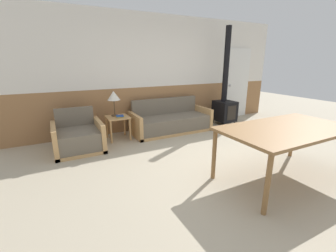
{
  "coord_description": "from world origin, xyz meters",
  "views": [
    {
      "loc": [
        -2.4,
        -2.49,
        1.65
      ],
      "look_at": [
        -0.58,
        1.03,
        0.5
      ],
      "focal_mm": 24.0,
      "sensor_mm": 36.0,
      "label": 1
    }
  ],
  "objects_px": {
    "armchair": "(78,138)",
    "table_lamp": "(114,96)",
    "side_table": "(118,121)",
    "wood_stove": "(225,101)",
    "dining_table": "(287,132)",
    "couch": "(171,122)"
  },
  "relations": [
    {
      "from": "couch",
      "to": "dining_table",
      "type": "distance_m",
      "value": 2.8
    },
    {
      "from": "table_lamp",
      "to": "dining_table",
      "type": "bearing_deg",
      "value": -59.96
    },
    {
      "from": "table_lamp",
      "to": "armchair",
      "type": "bearing_deg",
      "value": -155.74
    },
    {
      "from": "couch",
      "to": "table_lamp",
      "type": "bearing_deg",
      "value": 174.67
    },
    {
      "from": "wood_stove",
      "to": "couch",
      "type": "bearing_deg",
      "value": 177.65
    },
    {
      "from": "armchair",
      "to": "dining_table",
      "type": "relative_size",
      "value": 0.47
    },
    {
      "from": "side_table",
      "to": "table_lamp",
      "type": "xyz_separation_m",
      "value": [
        -0.03,
        0.08,
        0.52
      ]
    },
    {
      "from": "side_table",
      "to": "wood_stove",
      "type": "bearing_deg",
      "value": -2.12
    },
    {
      "from": "side_table",
      "to": "table_lamp",
      "type": "height_order",
      "value": "table_lamp"
    },
    {
      "from": "side_table",
      "to": "table_lamp",
      "type": "bearing_deg",
      "value": 111.58
    },
    {
      "from": "armchair",
      "to": "wood_stove",
      "type": "relative_size",
      "value": 0.35
    },
    {
      "from": "side_table",
      "to": "wood_stove",
      "type": "distance_m",
      "value": 2.87
    },
    {
      "from": "side_table",
      "to": "dining_table",
      "type": "distance_m",
      "value": 3.23
    },
    {
      "from": "side_table",
      "to": "dining_table",
      "type": "xyz_separation_m",
      "value": [
        1.62,
        -2.78,
        0.3
      ]
    },
    {
      "from": "wood_stove",
      "to": "dining_table",
      "type": "bearing_deg",
      "value": -114.82
    },
    {
      "from": "couch",
      "to": "dining_table",
      "type": "height_order",
      "value": "dining_table"
    },
    {
      "from": "armchair",
      "to": "wood_stove",
      "type": "xyz_separation_m",
      "value": [
        3.7,
        0.18,
        0.39
      ]
    },
    {
      "from": "wood_stove",
      "to": "side_table",
      "type": "bearing_deg",
      "value": 177.88
    },
    {
      "from": "couch",
      "to": "table_lamp",
      "type": "height_order",
      "value": "table_lamp"
    },
    {
      "from": "couch",
      "to": "armchair",
      "type": "bearing_deg",
      "value": -173.43
    },
    {
      "from": "wood_stove",
      "to": "armchair",
      "type": "bearing_deg",
      "value": -177.23
    },
    {
      "from": "armchair",
      "to": "table_lamp",
      "type": "distance_m",
      "value": 1.13
    }
  ]
}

